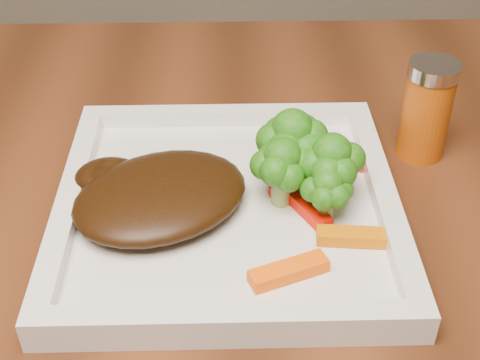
{
  "coord_description": "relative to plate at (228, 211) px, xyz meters",
  "views": [
    {
      "loc": [
        -0.06,
        -0.47,
        1.1
      ],
      "look_at": [
        -0.05,
        -0.06,
        0.79
      ],
      "focal_mm": 50.0,
      "sensor_mm": 36.0,
      "label": 1
    }
  ],
  "objects": [
    {
      "name": "plate",
      "position": [
        0.0,
        0.0,
        0.0
      ],
      "size": [
        0.27,
        0.27,
        0.01
      ],
      "primitive_type": "cube",
      "color": "white",
      "rests_on": "dining_table"
    },
    {
      "name": "steak",
      "position": [
        -0.05,
        -0.01,
        0.02
      ],
      "size": [
        0.18,
        0.17,
        0.03
      ],
      "primitive_type": "ellipsoid",
      "rotation": [
        0.0,
        0.0,
        0.52
      ],
      "color": "black",
      "rests_on": "plate"
    },
    {
      "name": "broccoli_0",
      "position": [
        0.05,
        0.03,
        0.04
      ],
      "size": [
        0.08,
        0.08,
        0.07
      ],
      "primitive_type": null,
      "rotation": [
        0.0,
        0.0,
        0.24
      ],
      "color": "#2A7112",
      "rests_on": "plate"
    },
    {
      "name": "broccoli_1",
      "position": [
        0.08,
        0.0,
        0.04
      ],
      "size": [
        0.08,
        0.08,
        0.06
      ],
      "primitive_type": null,
      "rotation": [
        0.0,
        0.0,
        0.34
      ],
      "color": "#1E5F0F",
      "rests_on": "plate"
    },
    {
      "name": "broccoli_2",
      "position": [
        0.08,
        -0.02,
        0.04
      ],
      "size": [
        0.05,
        0.05,
        0.06
      ],
      "primitive_type": null,
      "rotation": [
        0.0,
        0.0,
        0.21
      ],
      "color": "#267814",
      "rests_on": "plate"
    },
    {
      "name": "broccoli_3",
      "position": [
        0.04,
        0.0,
        0.04
      ],
      "size": [
        0.07,
        0.07,
        0.06
      ],
      "primitive_type": null,
      "rotation": [
        0.0,
        0.0,
        0.35
      ],
      "color": "#225B0F",
      "rests_on": "plate"
    },
    {
      "name": "carrot_0",
      "position": [
        0.04,
        -0.08,
        0.01
      ],
      "size": [
        0.06,
        0.04,
        0.01
      ],
      "primitive_type": "cube",
      "rotation": [
        0.0,
        0.0,
        0.38
      ],
      "color": "#FF5E04",
      "rests_on": "plate"
    },
    {
      "name": "carrot_1",
      "position": [
        0.09,
        -0.05,
        0.01
      ],
      "size": [
        0.06,
        0.02,
        0.01
      ],
      "primitive_type": "cube",
      "rotation": [
        0.0,
        0.0,
        -0.09
      ],
      "color": "#D76C03",
      "rests_on": "plate"
    },
    {
      "name": "carrot_3",
      "position": [
        0.1,
        0.05,
        0.01
      ],
      "size": [
        0.06,
        0.02,
        0.01
      ],
      "primitive_type": "cube",
      "rotation": [
        0.0,
        0.0,
        -0.16
      ],
      "color": "#FD1A04",
      "rests_on": "plate"
    },
    {
      "name": "carrot_5",
      "position": [
        0.06,
        -0.01,
        0.01
      ],
      "size": [
        0.04,
        0.05,
        0.01
      ],
      "primitive_type": "cube",
      "rotation": [
        0.0,
        0.0,
        -1.07
      ],
      "color": "#FF1604",
      "rests_on": "plate"
    },
    {
      "name": "carrot_6",
      "position": [
        0.06,
        0.01,
        0.01
      ],
      "size": [
        0.05,
        0.03,
        0.01
      ],
      "primitive_type": "cube",
      "rotation": [
        0.0,
        0.0,
        0.24
      ],
      "color": "red",
      "rests_on": "plate"
    },
    {
      "name": "spice_shaker",
      "position": [
        0.18,
        0.09,
        0.04
      ],
      "size": [
        0.06,
        0.06,
        0.09
      ],
      "primitive_type": "cylinder",
      "rotation": [
        0.0,
        0.0,
        -0.42
      ],
      "color": "#B04A09",
      "rests_on": "dining_table"
    }
  ]
}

